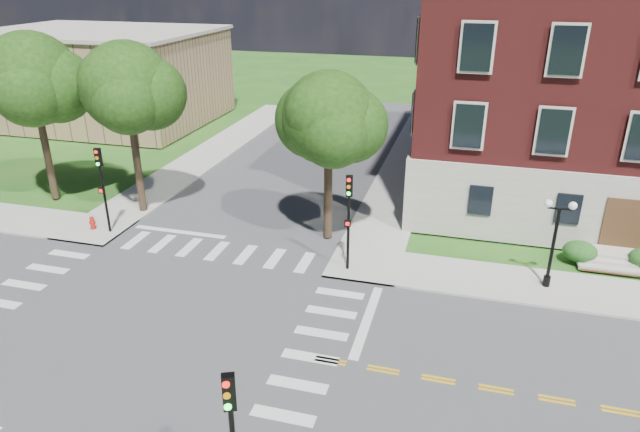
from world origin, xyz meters
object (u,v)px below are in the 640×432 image
(traffic_signal_ne, at_px, (349,211))
(twin_lamp_west, at_px, (554,239))
(fire_hydrant, at_px, (92,223))
(traffic_signal_nw, at_px, (102,179))

(traffic_signal_ne, height_order, twin_lamp_west, traffic_signal_ne)
(twin_lamp_west, height_order, fire_hydrant, twin_lamp_west)
(traffic_signal_ne, relative_size, fire_hydrant, 6.40)
(fire_hydrant, bearing_deg, twin_lamp_west, 0.37)
(traffic_signal_nw, relative_size, twin_lamp_west, 1.13)
(traffic_signal_ne, bearing_deg, traffic_signal_nw, 177.30)
(twin_lamp_west, relative_size, fire_hydrant, 5.64)
(traffic_signal_ne, distance_m, twin_lamp_west, 9.27)
(traffic_signal_nw, relative_size, fire_hydrant, 6.40)
(traffic_signal_ne, distance_m, traffic_signal_nw, 13.73)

